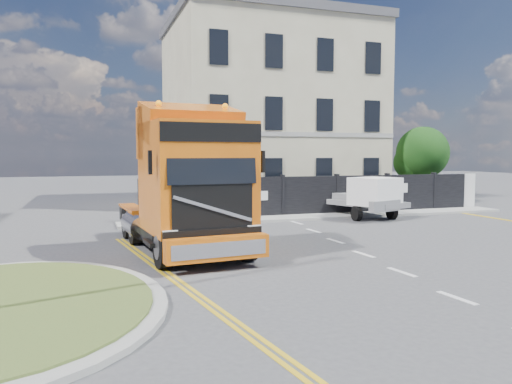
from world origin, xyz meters
name	(u,v)px	position (x,y,z in m)	size (l,w,h in m)	color
ground	(270,258)	(0.00, 0.00, 0.00)	(120.00, 120.00, 0.00)	#424244
hoarding_fence	(329,195)	(6.55, 9.00, 1.00)	(18.80, 0.25, 2.00)	black
georgian_building	(268,113)	(6.00, 16.50, 5.77)	(12.30, 10.30, 12.80)	beige
tree	(420,155)	(14.38, 12.10, 3.05)	(3.20, 3.20, 4.80)	#382619
pavement_far	(327,216)	(6.00, 8.10, 0.06)	(20.00, 1.60, 0.12)	#969691
truck	(190,189)	(-2.16, 1.38, 2.04)	(3.49, 7.83, 4.56)	black
flatbed_pickup	(368,196)	(7.68, 7.07, 1.08)	(3.39, 5.27, 2.01)	slate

